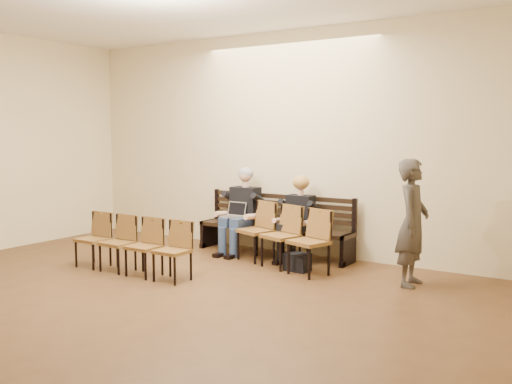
% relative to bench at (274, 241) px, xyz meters
% --- Properties ---
extents(ground, '(10.00, 10.00, 0.00)m').
position_rel_bench_xyz_m(ground, '(0.05, -4.65, -0.23)').
color(ground, brown).
rests_on(ground, ground).
extents(room_walls, '(8.02, 10.01, 3.51)m').
position_rel_bench_xyz_m(room_walls, '(0.05, -3.86, 2.31)').
color(room_walls, beige).
rests_on(room_walls, ground).
extents(bench, '(2.60, 0.90, 0.45)m').
position_rel_bench_xyz_m(bench, '(0.00, 0.00, 0.00)').
color(bench, black).
rests_on(bench, ground).
extents(seated_man, '(0.56, 0.78, 1.35)m').
position_rel_bench_xyz_m(seated_man, '(-0.52, -0.12, 0.45)').
color(seated_man, black).
rests_on(seated_man, ground).
extents(seated_woman, '(0.49, 0.69, 1.15)m').
position_rel_bench_xyz_m(seated_woman, '(0.48, -0.12, 0.35)').
color(seated_woman, black).
rests_on(seated_woman, ground).
extents(laptop, '(0.36, 0.29, 0.24)m').
position_rel_bench_xyz_m(laptop, '(-0.56, -0.34, 0.35)').
color(laptop, silver).
rests_on(laptop, bench).
extents(water_bottle, '(0.08, 0.08, 0.22)m').
position_rel_bench_xyz_m(water_bottle, '(0.63, -0.34, 0.33)').
color(water_bottle, silver).
rests_on(water_bottle, bench).
extents(bag, '(0.35, 0.25, 0.25)m').
position_rel_bench_xyz_m(bag, '(0.82, -0.72, -0.10)').
color(bag, black).
rests_on(bag, ground).
extents(passerby, '(0.48, 0.70, 1.83)m').
position_rel_bench_xyz_m(passerby, '(2.38, -0.60, 0.69)').
color(passerby, '#3B3630').
rests_on(passerby, ground).
extents(chair_row_front, '(1.67, 0.96, 0.89)m').
position_rel_bench_xyz_m(chair_row_front, '(0.51, -0.65, 0.22)').
color(chair_row_front, brown).
rests_on(chair_row_front, ground).
extents(chair_row_back, '(1.90, 0.43, 0.78)m').
position_rel_bench_xyz_m(chair_row_back, '(-1.02, -2.08, 0.16)').
color(chair_row_back, brown).
rests_on(chair_row_back, ground).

